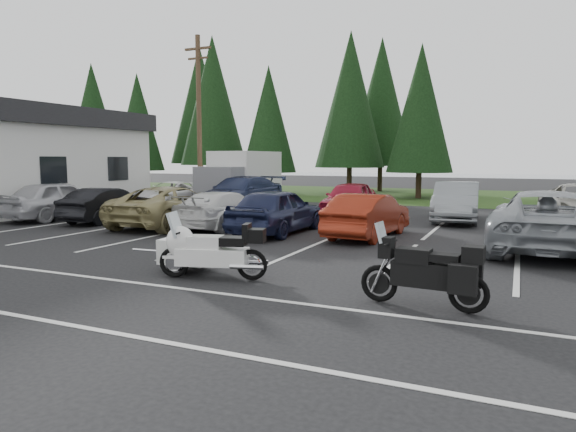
# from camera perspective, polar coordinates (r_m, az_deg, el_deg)

# --- Properties ---
(ground) EXTENTS (120.00, 120.00, 0.00)m
(ground) POSITION_cam_1_polar(r_m,az_deg,el_deg) (13.13, -2.71, -4.60)
(ground) COLOR black
(ground) RESTS_ON ground
(grass_strip) EXTENTS (80.00, 16.00, 0.01)m
(grass_strip) POSITION_cam_1_polar(r_m,az_deg,el_deg) (36.04, 14.93, 2.20)
(grass_strip) COLOR #1E3310
(grass_strip) RESTS_ON ground
(lake_water) EXTENTS (70.00, 50.00, 0.02)m
(lake_water) POSITION_cam_1_polar(r_m,az_deg,el_deg) (66.54, 22.78, 3.73)
(lake_water) COLOR gray
(lake_water) RESTS_ON ground
(utility_pole) EXTENTS (1.60, 0.26, 9.00)m
(utility_pole) POSITION_cam_1_polar(r_m,az_deg,el_deg) (28.42, -9.85, 10.72)
(utility_pole) COLOR #473321
(utility_pole) RESTS_ON ground
(box_truck) EXTENTS (2.40, 5.60, 2.90)m
(box_truck) POSITION_cam_1_polar(r_m,az_deg,el_deg) (27.72, -5.71, 4.18)
(box_truck) COLOR silver
(box_truck) RESTS_ON ground
(stall_markings) EXTENTS (32.00, 16.00, 0.01)m
(stall_markings) POSITION_cam_1_polar(r_m,az_deg,el_deg) (14.91, 0.79, -3.26)
(stall_markings) COLOR silver
(stall_markings) RESTS_ON ground
(conifer_0) EXTENTS (4.58, 4.58, 10.66)m
(conifer_0) POSITION_cam_1_polar(r_m,az_deg,el_deg) (48.12, -20.85, 10.42)
(conifer_0) COLOR #332316
(conifer_0) RESTS_ON ground
(conifer_1) EXTENTS (3.96, 3.96, 9.22)m
(conifer_1) POSITION_cam_1_polar(r_m,az_deg,el_deg) (43.04, -16.32, 9.98)
(conifer_1) COLOR #332316
(conifer_1) RESTS_ON ground
(conifer_2) EXTENTS (5.10, 5.10, 11.89)m
(conifer_2) POSITION_cam_1_polar(r_m,az_deg,el_deg) (40.90, -8.34, 12.56)
(conifer_2) COLOR #332316
(conifer_2) RESTS_ON ground
(conifer_3) EXTENTS (3.87, 3.87, 9.02)m
(conifer_3) POSITION_cam_1_polar(r_m,az_deg,el_deg) (36.83, -2.15, 10.69)
(conifer_3) COLOR #332316
(conifer_3) RESTS_ON ground
(conifer_4) EXTENTS (4.80, 4.80, 11.17)m
(conifer_4) POSITION_cam_1_polar(r_m,az_deg,el_deg) (36.27, 6.94, 12.72)
(conifer_4) COLOR #332316
(conifer_4) RESTS_ON ground
(conifer_5) EXTENTS (4.14, 4.14, 9.63)m
(conifer_5) POSITION_cam_1_polar(r_m,az_deg,el_deg) (33.73, 14.53, 11.50)
(conifer_5) COLOR #332316
(conifer_5) RESTS_ON ground
(conifer_back_a) EXTENTS (5.28, 5.28, 12.30)m
(conifer_back_a) POSITION_cam_1_polar(r_m,az_deg,el_deg) (46.60, -9.73, 12.07)
(conifer_back_a) COLOR #332316
(conifer_back_a) RESTS_ON ground
(conifer_back_b) EXTENTS (4.97, 4.97, 11.58)m
(conifer_back_b) POSITION_cam_1_polar(r_m,az_deg,el_deg) (40.43, 10.33, 12.34)
(conifer_back_b) COLOR #332316
(conifer_back_b) RESTS_ON ground
(car_near_0) EXTENTS (2.13, 4.81, 1.61)m
(car_near_0) POSITION_cam_1_polar(r_m,az_deg,el_deg) (23.32, -24.16, 1.65)
(car_near_0) COLOR silver
(car_near_0) RESTS_ON ground
(car_near_1) EXTENTS (1.68, 4.18, 1.35)m
(car_near_1) POSITION_cam_1_polar(r_m,az_deg,el_deg) (21.66, -19.45, 1.19)
(car_near_1) COLOR black
(car_near_1) RESTS_ON ground
(car_near_2) EXTENTS (2.66, 5.45, 1.49)m
(car_near_2) POSITION_cam_1_polar(r_m,az_deg,el_deg) (19.55, -12.80, 1.07)
(car_near_2) COLOR #938855
(car_near_2) RESTS_ON ground
(car_near_3) EXTENTS (2.09, 4.68, 1.33)m
(car_near_3) POSITION_cam_1_polar(r_m,az_deg,el_deg) (18.67, -7.06, 0.70)
(car_near_3) COLOR silver
(car_near_3) RESTS_ON ground
(car_near_4) EXTENTS (1.93, 4.57, 1.54)m
(car_near_4) POSITION_cam_1_polar(r_m,az_deg,el_deg) (17.22, -1.23, 0.62)
(car_near_4) COLOR #171D3B
(car_near_4) RESTS_ON ground
(car_near_5) EXTENTS (1.84, 4.36, 1.40)m
(car_near_5) POSITION_cam_1_polar(r_m,az_deg,el_deg) (16.55, 8.89, 0.06)
(car_near_5) COLOR maroon
(car_near_5) RESTS_ON ground
(car_near_6) EXTENTS (2.86, 6.00, 1.65)m
(car_near_6) POSITION_cam_1_polar(r_m,az_deg,el_deg) (15.64, 26.73, -0.44)
(car_near_6) COLOR gray
(car_near_6) RESTS_ON ground
(car_far_0) EXTENTS (2.71, 5.05, 1.35)m
(car_far_0) POSITION_cam_1_polar(r_m,az_deg,el_deg) (26.83, -12.80, 2.32)
(car_far_0) COLOR white
(car_far_0) RESTS_ON ground
(car_far_1) EXTENTS (2.75, 5.85, 1.65)m
(car_far_1) POSITION_cam_1_polar(r_m,az_deg,el_deg) (24.88, -5.36, 2.49)
(car_far_1) COLOR #1B2444
(car_far_1) RESTS_ON ground
(car_far_2) EXTENTS (2.08, 4.60, 1.53)m
(car_far_2) POSITION_cam_1_polar(r_m,az_deg,el_deg) (22.38, 6.85, 1.89)
(car_far_2) COLOR maroon
(car_far_2) RESTS_ON ground
(car_far_3) EXTENTS (2.00, 4.88, 1.57)m
(car_far_3) POSITION_cam_1_polar(r_m,az_deg,el_deg) (21.65, 18.18, 1.52)
(car_far_3) COLOR gray
(car_far_3) RESTS_ON ground
(touring_motorcycle) EXTENTS (2.68, 1.45, 1.42)m
(touring_motorcycle) POSITION_cam_1_polar(r_m,az_deg,el_deg) (10.77, -8.42, -3.25)
(touring_motorcycle) COLOR white
(touring_motorcycle) RESTS_ON ground
(cargo_trailer) EXTENTS (1.65, 1.00, 0.74)m
(cargo_trailer) POSITION_cam_1_polar(r_m,az_deg,el_deg) (11.70, -11.17, -4.23)
(cargo_trailer) COLOR silver
(cargo_trailer) RESTS_ON ground
(adventure_motorcycle) EXTENTS (2.42, 0.97, 1.44)m
(adventure_motorcycle) POSITION_cam_1_polar(r_m,az_deg,el_deg) (8.91, 14.74, -5.34)
(adventure_motorcycle) COLOR black
(adventure_motorcycle) RESTS_ON ground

